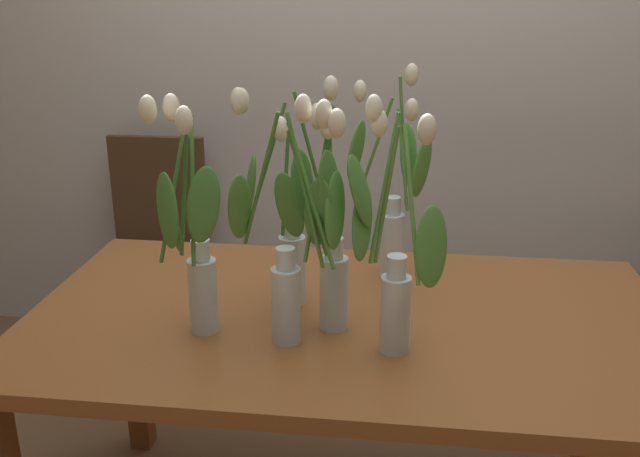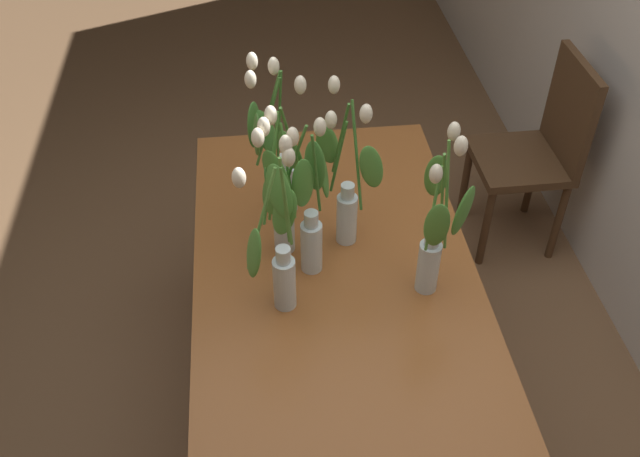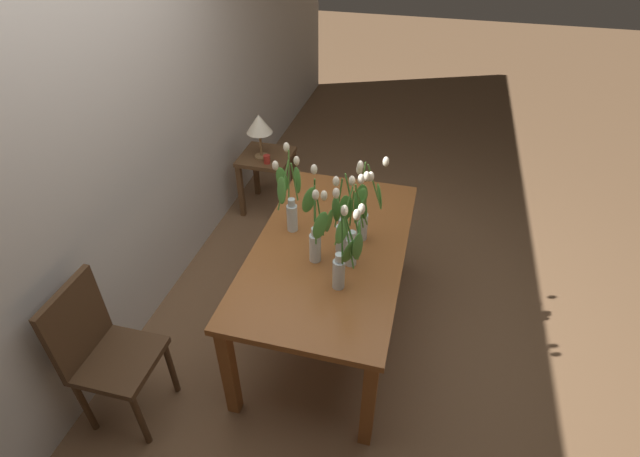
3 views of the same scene
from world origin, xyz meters
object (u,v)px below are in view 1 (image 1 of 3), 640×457
tulip_vase_5 (291,227)px  tulip_vase_3 (193,252)px  dining_table (347,346)px  tulip_vase_0 (296,244)px  tulip_vase_1 (393,201)px  tulip_vase_4 (327,256)px  dining_chair (154,238)px  tulip_vase_2 (391,265)px

tulip_vase_5 → tulip_vase_3: bearing=-132.9°
dining_table → tulip_vase_0: 0.38m
tulip_vase_1 → tulip_vase_4: tulip_vase_1 is taller
tulip_vase_4 → tulip_vase_0: bearing=-135.3°
tulip_vase_1 → tulip_vase_5: (-0.25, -0.23, -0.00)m
tulip_vase_3 → dining_chair: bearing=115.0°
dining_table → tulip_vase_5: tulip_vase_5 is taller
tulip_vase_1 → tulip_vase_2: (0.01, -0.46, -0.00)m
tulip_vase_0 → tulip_vase_3: bearing=-177.2°
tulip_vase_3 → tulip_vase_4: (0.29, 0.07, -0.03)m
tulip_vase_1 → tulip_vase_5: size_ratio=1.01×
dining_table → tulip_vase_1: tulip_vase_1 is taller
tulip_vase_0 → tulip_vase_3: size_ratio=1.00×
tulip_vase_5 → dining_chair: tulip_vase_5 is taller
tulip_vase_0 → tulip_vase_3: (-0.23, -0.01, -0.02)m
tulip_vase_1 → tulip_vase_4: size_ratio=1.02×
dining_table → tulip_vase_5: bearing=163.6°
tulip_vase_1 → tulip_vase_2: size_ratio=1.03×
dining_table → tulip_vase_3: size_ratio=2.79×
tulip_vase_1 → tulip_vase_5: 0.34m
tulip_vase_1 → tulip_vase_4: (-0.14, -0.36, -0.03)m
dining_table → tulip_vase_4: 0.30m
tulip_vase_0 → dining_chair: bearing=123.7°
tulip_vase_0 → tulip_vase_5: size_ratio=0.99×
tulip_vase_5 → tulip_vase_1: bearing=43.4°
tulip_vase_5 → dining_chair: size_ratio=0.62×
tulip_vase_3 → tulip_vase_4: size_ratio=1.00×
tulip_vase_1 → dining_chair: 1.32m
tulip_vase_0 → tulip_vase_1: bearing=64.5°
tulip_vase_2 → tulip_vase_5: (-0.26, 0.22, -0.00)m
dining_table → tulip_vase_3: tulip_vase_3 is taller
tulip_vase_1 → tulip_vase_3: bearing=-134.9°
tulip_vase_0 → tulip_vase_5: tulip_vase_5 is taller
dining_table → tulip_vase_0: tulip_vase_0 is taller
tulip_vase_2 → tulip_vase_4: bearing=149.1°
tulip_vase_2 → tulip_vase_0: bearing=172.2°
dining_table → tulip_vase_3: 0.48m
tulip_vase_0 → dining_chair: size_ratio=0.61×
tulip_vase_5 → dining_chair: bearing=127.0°
tulip_vase_1 → dining_chair: tulip_vase_1 is taller
tulip_vase_5 → tulip_vase_2: bearing=-40.8°
tulip_vase_1 → tulip_vase_3: (-0.44, -0.44, -0.00)m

